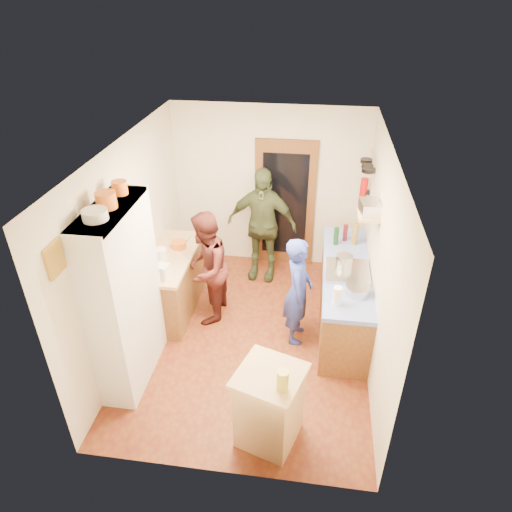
% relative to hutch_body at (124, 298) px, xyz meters
% --- Properties ---
extents(floor, '(3.00, 4.00, 0.02)m').
position_rel_hutch_body_xyz_m(floor, '(1.30, 0.80, -1.11)').
color(floor, brown).
rests_on(floor, ground).
extents(ceiling, '(3.00, 4.00, 0.02)m').
position_rel_hutch_body_xyz_m(ceiling, '(1.30, 0.80, 1.51)').
color(ceiling, silver).
rests_on(ceiling, ground).
extents(wall_back, '(3.00, 0.02, 2.60)m').
position_rel_hutch_body_xyz_m(wall_back, '(1.30, 2.81, 0.20)').
color(wall_back, silver).
rests_on(wall_back, ground).
extents(wall_front, '(3.00, 0.02, 2.60)m').
position_rel_hutch_body_xyz_m(wall_front, '(1.30, -1.21, 0.20)').
color(wall_front, silver).
rests_on(wall_front, ground).
extents(wall_left, '(0.02, 4.00, 2.60)m').
position_rel_hutch_body_xyz_m(wall_left, '(-0.21, 0.80, 0.20)').
color(wall_left, silver).
rests_on(wall_left, ground).
extents(wall_right, '(0.02, 4.00, 2.60)m').
position_rel_hutch_body_xyz_m(wall_right, '(2.81, 0.80, 0.20)').
color(wall_right, silver).
rests_on(wall_right, ground).
extents(door_frame, '(0.95, 0.06, 2.10)m').
position_rel_hutch_body_xyz_m(door_frame, '(1.55, 2.77, -0.05)').
color(door_frame, brown).
rests_on(door_frame, ground).
extents(door_glass, '(0.70, 0.02, 1.70)m').
position_rel_hutch_body_xyz_m(door_glass, '(1.55, 2.74, -0.05)').
color(door_glass, black).
rests_on(door_glass, door_frame).
extents(hutch_body, '(0.40, 1.20, 2.20)m').
position_rel_hutch_body_xyz_m(hutch_body, '(0.00, 0.00, 0.00)').
color(hutch_body, silver).
rests_on(hutch_body, ground).
extents(hutch_top_shelf, '(0.40, 1.14, 0.04)m').
position_rel_hutch_body_xyz_m(hutch_top_shelf, '(0.00, 0.00, 1.08)').
color(hutch_top_shelf, silver).
rests_on(hutch_top_shelf, hutch_body).
extents(plate_stack, '(0.24, 0.24, 0.10)m').
position_rel_hutch_body_xyz_m(plate_stack, '(0.00, -0.26, 1.15)').
color(plate_stack, white).
rests_on(plate_stack, hutch_top_shelf).
extents(orange_pot_a, '(0.20, 0.20, 0.16)m').
position_rel_hutch_body_xyz_m(orange_pot_a, '(0.00, 0.00, 1.18)').
color(orange_pot_a, orange).
rests_on(orange_pot_a, hutch_top_shelf).
extents(orange_pot_b, '(0.16, 0.16, 0.14)m').
position_rel_hutch_body_xyz_m(orange_pot_b, '(0.00, 0.33, 1.17)').
color(orange_pot_b, orange).
rests_on(orange_pot_b, hutch_top_shelf).
extents(left_counter_base, '(0.60, 1.40, 0.85)m').
position_rel_hutch_body_xyz_m(left_counter_base, '(0.10, 1.25, -0.68)').
color(left_counter_base, brown).
rests_on(left_counter_base, ground).
extents(left_counter_top, '(0.64, 1.44, 0.05)m').
position_rel_hutch_body_xyz_m(left_counter_top, '(0.10, 1.25, -0.23)').
color(left_counter_top, '#DAB181').
rests_on(left_counter_top, left_counter_base).
extents(toaster, '(0.26, 0.20, 0.18)m').
position_rel_hutch_body_xyz_m(toaster, '(0.15, 0.73, -0.11)').
color(toaster, white).
rests_on(toaster, left_counter_top).
extents(kettle, '(0.16, 0.16, 0.18)m').
position_rel_hutch_body_xyz_m(kettle, '(0.05, 1.10, -0.11)').
color(kettle, white).
rests_on(kettle, left_counter_top).
extents(orange_bowl, '(0.22, 0.22, 0.09)m').
position_rel_hutch_body_xyz_m(orange_bowl, '(0.18, 1.48, -0.15)').
color(orange_bowl, orange).
rests_on(orange_bowl, left_counter_top).
extents(chopping_board, '(0.32, 0.25, 0.02)m').
position_rel_hutch_body_xyz_m(chopping_board, '(0.12, 1.78, -0.19)').
color(chopping_board, '#DAB181').
rests_on(chopping_board, left_counter_top).
extents(right_counter_base, '(0.60, 2.20, 0.84)m').
position_rel_hutch_body_xyz_m(right_counter_base, '(2.50, 1.30, -0.68)').
color(right_counter_base, brown).
rests_on(right_counter_base, ground).
extents(right_counter_top, '(0.62, 2.22, 0.06)m').
position_rel_hutch_body_xyz_m(right_counter_top, '(2.50, 1.30, -0.23)').
color(right_counter_top, '#0E2EC3').
rests_on(right_counter_top, right_counter_base).
extents(hob, '(0.55, 0.58, 0.04)m').
position_rel_hutch_body_xyz_m(hob, '(2.50, 1.17, -0.18)').
color(hob, silver).
rests_on(hob, right_counter_top).
extents(pot_on_hob, '(0.21, 0.21, 0.14)m').
position_rel_hutch_body_xyz_m(pot_on_hob, '(2.45, 1.29, -0.09)').
color(pot_on_hob, silver).
rests_on(pot_on_hob, hob).
extents(bottle_a, '(0.08, 0.08, 0.27)m').
position_rel_hutch_body_xyz_m(bottle_a, '(2.35, 1.87, -0.07)').
color(bottle_a, '#143F14').
rests_on(bottle_a, right_counter_top).
extents(bottle_b, '(0.07, 0.07, 0.25)m').
position_rel_hutch_body_xyz_m(bottle_b, '(2.48, 2.01, -0.08)').
color(bottle_b, '#591419').
rests_on(bottle_b, right_counter_top).
extents(bottle_c, '(0.09, 0.09, 0.33)m').
position_rel_hutch_body_xyz_m(bottle_c, '(2.61, 1.92, -0.04)').
color(bottle_c, olive).
rests_on(bottle_c, right_counter_top).
extents(paper_towel, '(0.11, 0.11, 0.23)m').
position_rel_hutch_body_xyz_m(paper_towel, '(2.35, 0.48, -0.09)').
color(paper_towel, white).
rests_on(paper_towel, right_counter_top).
extents(mixing_bowl, '(0.35, 0.35, 0.11)m').
position_rel_hutch_body_xyz_m(mixing_bowl, '(2.60, 0.72, -0.14)').
color(mixing_bowl, silver).
rests_on(mixing_bowl, right_counter_top).
extents(island_base, '(0.69, 0.69, 0.86)m').
position_rel_hutch_body_xyz_m(island_base, '(1.71, -0.73, -0.67)').
color(island_base, '#DAB181').
rests_on(island_base, ground).
extents(island_top, '(0.78, 0.78, 0.05)m').
position_rel_hutch_body_xyz_m(island_top, '(1.71, -0.73, -0.22)').
color(island_top, '#DAB181').
rests_on(island_top, island_base).
extents(cutting_board, '(0.42, 0.37, 0.02)m').
position_rel_hutch_body_xyz_m(cutting_board, '(1.68, -0.66, -0.21)').
color(cutting_board, white).
rests_on(cutting_board, island_top).
extents(oil_jar, '(0.14, 0.14, 0.22)m').
position_rel_hutch_body_xyz_m(oil_jar, '(1.85, -0.90, -0.08)').
color(oil_jar, '#AD9E2D').
rests_on(oil_jar, island_top).
extents(pan_rail, '(0.02, 0.65, 0.02)m').
position_rel_hutch_body_xyz_m(pan_rail, '(2.76, 2.33, 0.95)').
color(pan_rail, silver).
rests_on(pan_rail, wall_right).
extents(pan_hang_a, '(0.18, 0.18, 0.05)m').
position_rel_hutch_body_xyz_m(pan_hang_a, '(2.70, 2.15, 0.82)').
color(pan_hang_a, black).
rests_on(pan_hang_a, pan_rail).
extents(pan_hang_b, '(0.16, 0.16, 0.05)m').
position_rel_hutch_body_xyz_m(pan_hang_b, '(2.70, 2.35, 0.80)').
color(pan_hang_b, black).
rests_on(pan_hang_b, pan_rail).
extents(pan_hang_c, '(0.17, 0.17, 0.05)m').
position_rel_hutch_body_xyz_m(pan_hang_c, '(2.70, 2.55, 0.81)').
color(pan_hang_c, black).
rests_on(pan_hang_c, pan_rail).
extents(wall_shelf, '(0.26, 0.42, 0.03)m').
position_rel_hutch_body_xyz_m(wall_shelf, '(2.67, 1.25, 0.60)').
color(wall_shelf, '#DAB181').
rests_on(wall_shelf, wall_right).
extents(radio, '(0.26, 0.33, 0.15)m').
position_rel_hutch_body_xyz_m(radio, '(2.67, 1.25, 0.69)').
color(radio, silver).
rests_on(radio, wall_shelf).
extents(ext_bracket, '(0.06, 0.10, 0.04)m').
position_rel_hutch_body_xyz_m(ext_bracket, '(2.77, 2.50, 0.35)').
color(ext_bracket, black).
rests_on(ext_bracket, wall_right).
extents(fire_extinguisher, '(0.11, 0.11, 0.32)m').
position_rel_hutch_body_xyz_m(fire_extinguisher, '(2.71, 2.50, 0.40)').
color(fire_extinguisher, red).
rests_on(fire_extinguisher, wall_right).
extents(picture_frame, '(0.03, 0.25, 0.30)m').
position_rel_hutch_body_xyz_m(picture_frame, '(-0.18, -0.75, 0.95)').
color(picture_frame, gold).
rests_on(picture_frame, wall_left).
extents(person_hob, '(0.36, 0.55, 1.49)m').
position_rel_hutch_body_xyz_m(person_hob, '(1.92, 0.86, -0.35)').
color(person_hob, '#2C3B9D').
rests_on(person_hob, ground).
extents(person_left, '(0.64, 0.80, 1.61)m').
position_rel_hutch_body_xyz_m(person_left, '(0.67, 1.18, -0.29)').
color(person_left, '#491C18').
rests_on(person_left, ground).
extents(person_back, '(1.10, 0.54, 1.82)m').
position_rel_hutch_body_xyz_m(person_back, '(1.25, 2.29, -0.19)').
color(person_back, '#374025').
rests_on(person_back, ground).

